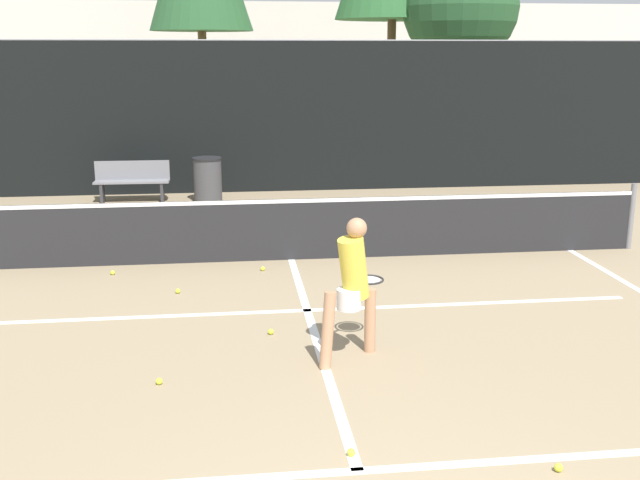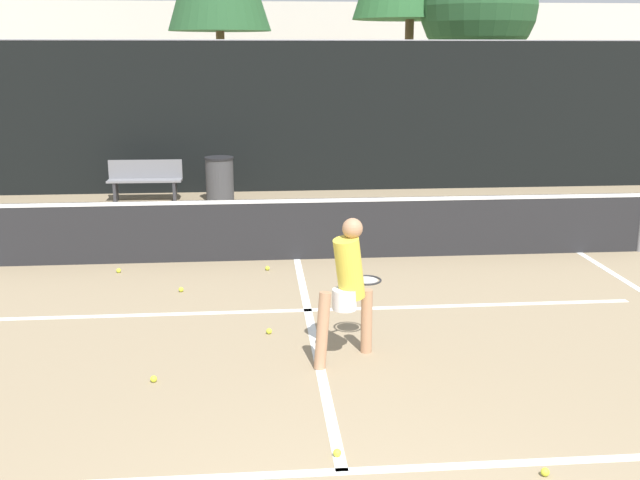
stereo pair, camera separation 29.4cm
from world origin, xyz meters
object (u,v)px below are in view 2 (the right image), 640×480
at_px(courtside_bench, 145,179).
at_px(parked_car, 121,149).
at_px(trash_bin, 220,179).
at_px(player_practicing, 348,283).

xyz_separation_m(courtside_bench, parked_car, (-1.11, 3.69, 0.18)).
height_order(courtside_bench, trash_bin, trash_bin).
bearing_deg(trash_bin, parked_car, 124.68).
bearing_deg(player_practicing, courtside_bench, 74.50).
relative_size(courtside_bench, parked_car, 0.38).
xyz_separation_m(player_practicing, trash_bin, (-1.67, 8.60, -0.35)).
height_order(player_practicing, parked_car, parked_car).
xyz_separation_m(trash_bin, parked_car, (-2.70, 3.90, 0.17)).
relative_size(courtside_bench, trash_bin, 1.65).
bearing_deg(courtside_bench, player_practicing, -68.70).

